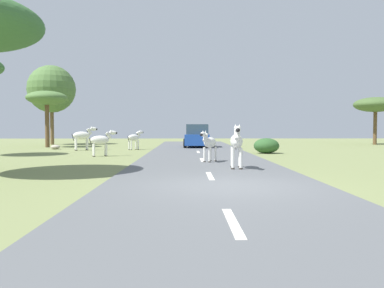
% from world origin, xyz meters
% --- Properties ---
extents(ground_plane, '(90.00, 90.00, 0.00)m').
position_xyz_m(ground_plane, '(0.00, 0.00, 0.00)').
color(ground_plane, olive).
extents(road, '(6.00, 64.00, 0.05)m').
position_xyz_m(road, '(-0.36, 0.00, 0.03)').
color(road, '#56595B').
rests_on(road, ground_plane).
extents(lane_markings, '(0.16, 56.00, 0.01)m').
position_xyz_m(lane_markings, '(-0.36, -1.00, 0.05)').
color(lane_markings, silver).
rests_on(lane_markings, road).
extents(zebra_0, '(0.54, 1.73, 1.63)m').
position_xyz_m(zebra_0, '(0.74, 4.19, 1.02)').
color(zebra_0, silver).
rests_on(zebra_0, road).
extents(zebra_1, '(1.44, 0.84, 1.44)m').
position_xyz_m(zebra_1, '(-5.66, 11.09, 0.86)').
color(zebra_1, silver).
rests_on(zebra_1, ground_plane).
extents(zebra_2, '(0.90, 1.35, 1.38)m').
position_xyz_m(zebra_2, '(-0.09, 7.03, 0.88)').
color(zebra_2, silver).
rests_on(zebra_2, road).
extents(zebra_3, '(1.10, 1.23, 1.38)m').
position_xyz_m(zebra_3, '(-4.70, 17.35, 0.82)').
color(zebra_3, silver).
rests_on(zebra_3, ground_plane).
extents(zebra_4, '(1.62, 1.05, 1.65)m').
position_xyz_m(zebra_4, '(-8.10, 16.66, 0.98)').
color(zebra_4, silver).
rests_on(zebra_4, ground_plane).
extents(car_0, '(2.20, 4.43, 1.74)m').
position_xyz_m(car_0, '(-0.21, 20.13, 0.85)').
color(car_0, '#1E479E').
rests_on(car_0, road).
extents(tree_0, '(4.23, 4.23, 7.11)m').
position_xyz_m(tree_0, '(-13.18, 25.60, 4.98)').
color(tree_0, brown).
rests_on(tree_0, ground_plane).
extents(tree_1, '(3.79, 3.79, 4.27)m').
position_xyz_m(tree_1, '(15.92, 25.12, 3.57)').
color(tree_1, brown).
rests_on(tree_1, ground_plane).
extents(tree_2, '(3.12, 3.12, 4.40)m').
position_xyz_m(tree_2, '(-11.95, 20.81, 3.78)').
color(tree_2, brown).
rests_on(tree_2, ground_plane).
extents(bush_3, '(1.52, 1.37, 0.91)m').
position_xyz_m(bush_3, '(3.71, 13.36, 0.46)').
color(bush_3, '#2D5628').
rests_on(bush_3, ground_plane).
extents(rock_0, '(0.64, 0.55, 0.32)m').
position_xyz_m(rock_0, '(-10.41, 18.01, 0.16)').
color(rock_0, '#A89E8C').
rests_on(rock_0, ground_plane).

